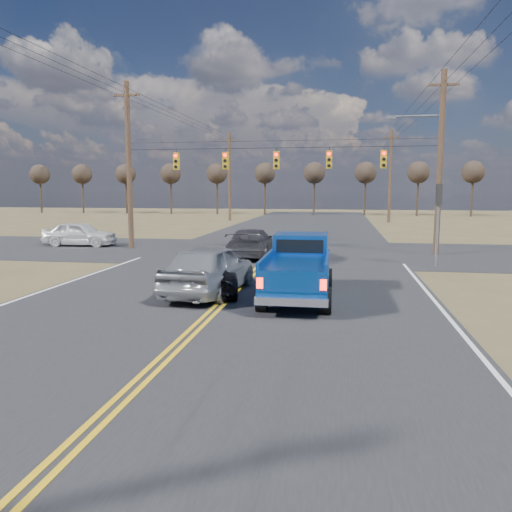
% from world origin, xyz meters
% --- Properties ---
extents(ground, '(160.00, 160.00, 0.00)m').
position_xyz_m(ground, '(0.00, 0.00, 0.00)').
color(ground, brown).
rests_on(ground, ground).
extents(road_main, '(14.00, 120.00, 0.02)m').
position_xyz_m(road_main, '(0.00, 10.00, 0.00)').
color(road_main, '#28282B').
rests_on(road_main, ground).
extents(road_cross, '(120.00, 12.00, 0.02)m').
position_xyz_m(road_cross, '(0.00, 18.00, 0.00)').
color(road_cross, '#28282B').
rests_on(road_cross, ground).
extents(signal_gantry, '(19.60, 4.83, 10.00)m').
position_xyz_m(signal_gantry, '(0.50, 17.79, 5.06)').
color(signal_gantry, '#473323').
rests_on(signal_gantry, ground).
extents(utility_poles, '(19.60, 58.32, 10.00)m').
position_xyz_m(utility_poles, '(0.00, 17.00, 5.23)').
color(utility_poles, '#473323').
rests_on(utility_poles, ground).
extents(treeline, '(87.00, 117.80, 7.40)m').
position_xyz_m(treeline, '(0.00, 26.96, 5.70)').
color(treeline, '#33261C').
rests_on(treeline, ground).
extents(pickup_truck, '(2.28, 5.58, 2.09)m').
position_xyz_m(pickup_truck, '(2.35, 5.55, 1.01)').
color(pickup_truck, black).
rests_on(pickup_truck, ground).
extents(silver_suv, '(2.62, 5.44, 1.79)m').
position_xyz_m(silver_suv, '(-0.80, 5.82, 0.90)').
color(silver_suv, gray).
rests_on(silver_suv, ground).
extents(black_suv, '(2.68, 4.62, 1.21)m').
position_xyz_m(black_suv, '(-0.80, 6.07, 0.61)').
color(black_suv, black).
rests_on(black_suv, ground).
extents(white_car_queue, '(1.61, 4.45, 1.46)m').
position_xyz_m(white_car_queue, '(1.44, 14.77, 0.73)').
color(white_car_queue, silver).
rests_on(white_car_queue, ground).
extents(dgrey_car_queue, '(2.28, 5.36, 1.54)m').
position_xyz_m(dgrey_car_queue, '(-1.02, 15.50, 0.77)').
color(dgrey_car_queue, '#39383D').
rests_on(dgrey_car_queue, ground).
extents(cross_car_west, '(2.06, 4.72, 1.58)m').
position_xyz_m(cross_car_west, '(-12.87, 18.81, 0.79)').
color(cross_car_west, white).
rests_on(cross_car_west, ground).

